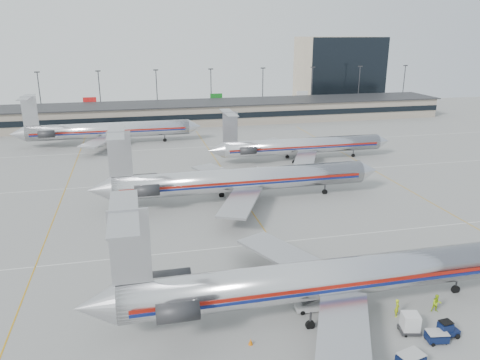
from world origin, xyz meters
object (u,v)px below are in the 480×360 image
object	(u,v)px
uld_container	(410,323)
jet_foreground	(322,278)
jet_second_row	(237,180)
belt_loader	(313,305)

from	to	relation	value
uld_container	jet_foreground	bearing A→B (deg)	155.85
jet_foreground	uld_container	xyz separation A→B (m)	(6.80, -5.20, -2.72)
jet_foreground	uld_container	distance (m)	8.98
jet_foreground	jet_second_row	world-z (taller)	jet_second_row
jet_second_row	uld_container	xyz separation A→B (m)	(8.04, -38.57, -2.74)
jet_foreground	jet_second_row	distance (m)	33.39
jet_second_row	belt_loader	bearing A→B (deg)	-89.06
jet_foreground	jet_second_row	xyz separation A→B (m)	(-1.24, 33.37, 0.02)
uld_container	belt_loader	distance (m)	9.29
jet_second_row	uld_container	bearing A→B (deg)	-78.23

